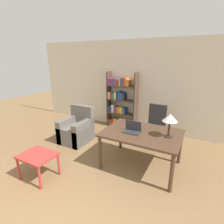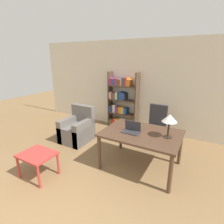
# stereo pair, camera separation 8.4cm
# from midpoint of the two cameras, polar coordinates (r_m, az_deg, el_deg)

# --- Properties ---
(wall_back) EXTENTS (8.00, 0.06, 2.70)m
(wall_back) POSITION_cam_midpoint_polar(r_m,az_deg,el_deg) (5.33, 11.26, 8.02)
(wall_back) COLOR beige
(wall_back) RESTS_ON ground_plane
(desk) EXTENTS (1.51, 1.09, 0.77)m
(desk) POSITION_cam_midpoint_polar(r_m,az_deg,el_deg) (3.58, 9.05, -7.82)
(desk) COLOR #4C3323
(desk) RESTS_ON ground_plane
(laptop) EXTENTS (0.33, 0.21, 0.22)m
(laptop) POSITION_cam_midpoint_polar(r_m,az_deg,el_deg) (3.51, 5.90, -5.74)
(laptop) COLOR #2D2D33
(laptop) RESTS_ON desk
(table_lamp) EXTENTS (0.28, 0.28, 0.45)m
(table_lamp) POSITION_cam_midpoint_polar(r_m,az_deg,el_deg) (3.33, 17.75, -2.07)
(table_lamp) COLOR #2D2319
(table_lamp) RESTS_ON desk
(office_chair) EXTENTS (0.56, 0.56, 1.06)m
(office_chair) POSITION_cam_midpoint_polar(r_m,az_deg,el_deg) (4.61, 13.49, -5.11)
(office_chair) COLOR black
(office_chair) RESTS_ON ground_plane
(side_table_blue) EXTENTS (0.64, 0.52, 0.48)m
(side_table_blue) POSITION_cam_midpoint_polar(r_m,az_deg,el_deg) (3.63, -23.70, -13.58)
(side_table_blue) COLOR #B2332D
(side_table_blue) RESTS_ON ground_plane
(armchair) EXTENTS (0.69, 0.78, 0.94)m
(armchair) POSITION_cam_midpoint_polar(r_m,az_deg,el_deg) (4.84, -11.90, -5.81)
(armchair) COLOR #66605B
(armchair) RESTS_ON ground_plane
(bookshelf) EXTENTS (0.96, 0.28, 1.77)m
(bookshelf) POSITION_cam_midpoint_polar(r_m,az_deg,el_deg) (5.57, 2.17, 2.66)
(bookshelf) COLOR #4C3828
(bookshelf) RESTS_ON ground_plane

